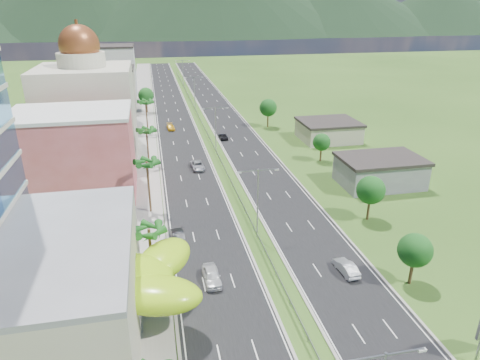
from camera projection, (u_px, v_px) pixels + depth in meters
ground at (276, 275)px, 55.23m from camera, size 500.00×500.00×0.00m
road_left at (173, 115)px, 135.26m from camera, size 11.00×260.00×0.04m
road_right at (220, 113)px, 138.09m from camera, size 11.00×260.00×0.04m
sidewalk_left at (143, 116)px, 133.44m from camera, size 7.00×260.00×0.12m
median_guardrail at (204, 127)px, 120.15m from camera, size 0.10×216.06×0.76m
streetlight_median_b at (258, 197)px, 61.71m from camera, size 6.04×0.25×11.00m
streetlight_median_c at (216, 125)px, 97.91m from camera, size 6.04×0.25×11.00m
streetlight_median_d at (194, 90)px, 138.64m from camera, size 6.04×0.25×11.00m
streetlight_median_e at (183, 70)px, 179.36m from camera, size 6.04×0.25×11.00m
lime_canopy at (109, 280)px, 45.92m from camera, size 18.00×15.00×7.40m
pink_shophouse at (75, 156)px, 76.04m from camera, size 20.00×15.00×15.00m
domed_building at (88, 106)px, 95.38m from camera, size 20.00×20.00×28.70m
midrise_grey at (104, 99)px, 119.48m from camera, size 16.00×15.00×16.00m
midrise_beige at (110, 90)px, 139.96m from camera, size 16.00×15.00×13.00m
midrise_white at (113, 72)px, 159.82m from camera, size 16.00×15.00×18.00m
shed_near at (380, 172)px, 82.20m from camera, size 15.00×10.00×5.00m
shed_far at (328, 131)px, 109.84m from camera, size 14.00×12.00×4.40m
palm_tree_b at (149, 232)px, 51.42m from camera, size 3.60×3.60×8.10m
palm_tree_c at (147, 165)px, 68.97m from camera, size 3.60×3.60×9.60m
palm_tree_d at (146, 132)px, 90.15m from camera, size 3.60×3.60×8.60m
palm_tree_e at (146, 103)px, 112.48m from camera, size 3.60×3.60×9.40m
leafy_tree_lfar at (146, 95)px, 136.15m from camera, size 4.90×4.90×8.05m
leafy_tree_ra at (415, 250)px, 51.91m from camera, size 4.20×4.20×6.90m
leafy_tree_rb at (371, 190)px, 67.71m from camera, size 4.55×4.55×7.47m
leafy_tree_rc at (322, 142)px, 93.93m from camera, size 3.85×3.85×6.33m
leafy_tree_rd at (268, 108)px, 119.86m from camera, size 4.90×4.90×8.05m
mountain_ridge at (214, 36)px, 473.85m from camera, size 860.00×140.00×90.00m
car_white_near_left at (212, 276)px, 53.64m from camera, size 2.13×5.09×1.72m
car_dark_left at (178, 238)px, 62.44m from camera, size 2.29×5.10×1.63m
car_silver_mid_left at (197, 166)px, 90.53m from camera, size 2.99×5.72×1.54m
car_yellow_far_left at (171, 127)px, 119.18m from camera, size 2.32×5.00×1.41m
car_silver_right at (346, 267)px, 55.48m from camera, size 1.99×4.84×1.56m
car_dark_far_right at (223, 136)px, 110.98m from camera, size 2.22×4.64×1.28m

